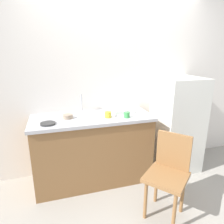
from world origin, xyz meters
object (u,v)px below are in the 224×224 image
(chair, at_px, (168,172))
(cup_yellow, at_px, (108,115))
(hotplate, at_px, (48,124))
(dish_tray, at_px, (123,111))
(cup_green, at_px, (127,115))
(terracotta_bowl, at_px, (68,116))
(refrigerator, at_px, (176,124))

(chair, distance_m, cup_yellow, 0.96)
(chair, xyz_separation_m, hotplate, (-1.18, 0.67, 0.43))
(dish_tray, distance_m, cup_green, 0.21)
(hotplate, bearing_deg, dish_tray, 11.02)
(terracotta_bowl, bearing_deg, hotplate, -146.42)
(refrigerator, distance_m, terracotta_bowl, 1.58)
(chair, bearing_deg, refrigerator, 102.26)
(cup_green, height_order, cup_yellow, cup_yellow)
(dish_tray, bearing_deg, hotplate, -168.98)
(refrigerator, distance_m, chair, 1.04)
(dish_tray, distance_m, hotplate, 0.99)
(chair, height_order, cup_green, cup_green)
(chair, xyz_separation_m, dish_tray, (-0.21, 0.86, 0.44))
(cup_green, bearing_deg, refrigerator, 11.06)
(chair, xyz_separation_m, cup_yellow, (-0.46, 0.71, 0.46))
(terracotta_bowl, height_order, cup_green, cup_green)
(hotplate, bearing_deg, cup_green, -1.38)
(cup_green, bearing_deg, cup_yellow, 162.39)
(refrigerator, bearing_deg, cup_yellow, -174.92)
(dish_tray, bearing_deg, refrigerator, -3.08)
(cup_yellow, bearing_deg, cup_green, -17.61)
(terracotta_bowl, bearing_deg, refrigerator, -0.44)
(terracotta_bowl, height_order, hotplate, terracotta_bowl)
(cup_green, bearing_deg, terracotta_bowl, 165.84)
(chair, distance_m, dish_tray, 0.98)
(refrigerator, bearing_deg, dish_tray, 176.92)
(dish_tray, height_order, terracotta_bowl, same)
(refrigerator, relative_size, cup_green, 19.22)
(cup_yellow, bearing_deg, terracotta_bowl, 167.47)
(refrigerator, height_order, hotplate, refrigerator)
(dish_tray, xyz_separation_m, cup_green, (-0.02, -0.21, 0.01))
(cup_green, relative_size, cup_yellow, 0.85)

